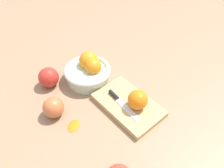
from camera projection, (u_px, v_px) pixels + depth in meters
name	position (u px, v px, depth m)	size (l,w,h in m)	color
ground_plane	(96.00, 107.00, 0.78)	(2.40, 2.40, 0.00)	#997556
bowl	(88.00, 71.00, 0.86)	(0.18, 0.18, 0.10)	beige
cutting_board	(128.00, 105.00, 0.77)	(0.23, 0.15, 0.02)	tan
orange_on_board	(138.00, 100.00, 0.73)	(0.07, 0.07, 0.07)	orange
knife	(120.00, 101.00, 0.77)	(0.15, 0.06, 0.01)	silver
apple_mid_left	(49.00, 77.00, 0.83)	(0.08, 0.08, 0.08)	red
apple_front_left	(53.00, 108.00, 0.73)	(0.07, 0.07, 0.07)	#CC6638
citrus_peel	(74.00, 125.00, 0.72)	(0.05, 0.04, 0.01)	orange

